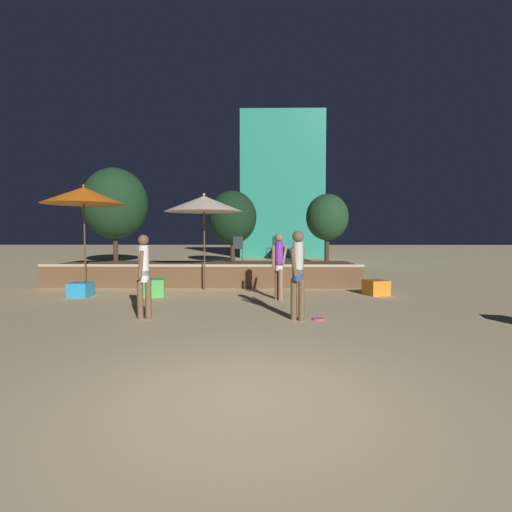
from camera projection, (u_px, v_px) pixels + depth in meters
name	position (u px, v px, depth m)	size (l,w,h in m)	color
ground_plane	(246.00, 401.00, 4.29)	(120.00, 120.00, 0.00)	#D1B784
wooden_deck	(207.00, 273.00, 14.56)	(10.72, 2.97, 0.79)	brown
patio_umbrella_0	(204.00, 204.00, 12.65)	(2.51, 2.51, 3.08)	brown
patio_umbrella_1	(84.00, 196.00, 12.60)	(2.56, 2.56, 3.35)	brown
cube_seat_0	(376.00, 287.00, 11.70)	(0.76, 0.76, 0.44)	orange
cube_seat_1	(154.00, 288.00, 11.45)	(0.70, 0.70, 0.50)	#4CC651
cube_seat_3	(81.00, 290.00, 11.39)	(0.59, 0.59, 0.41)	#2D9EDB
person_0	(298.00, 270.00, 8.25)	(0.38, 0.52, 1.86)	brown
person_1	(144.00, 273.00, 8.37)	(0.30, 0.56, 1.78)	brown
person_2	(279.00, 263.00, 10.81)	(0.47, 0.33, 1.81)	#997051
bistro_chair_0	(274.00, 246.00, 15.29)	(0.48, 0.48, 0.90)	#1E4C47
bistro_chair_1	(238.00, 246.00, 14.85)	(0.40, 0.40, 0.90)	#2D3338
frisbee_disc	(318.00, 319.00, 8.34)	(0.23, 0.23, 0.03)	#E54C99
background_tree_0	(232.00, 218.00, 24.17)	(2.92, 2.92, 4.39)	#3D2B1C
background_tree_1	(115.00, 204.00, 23.53)	(3.79, 3.79, 5.66)	#3D2B1C
background_tree_2	(327.00, 217.00, 23.08)	(2.44, 2.44, 4.10)	#3D2B1C
distant_building	(282.00, 186.00, 30.97)	(6.30, 3.33, 10.94)	teal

